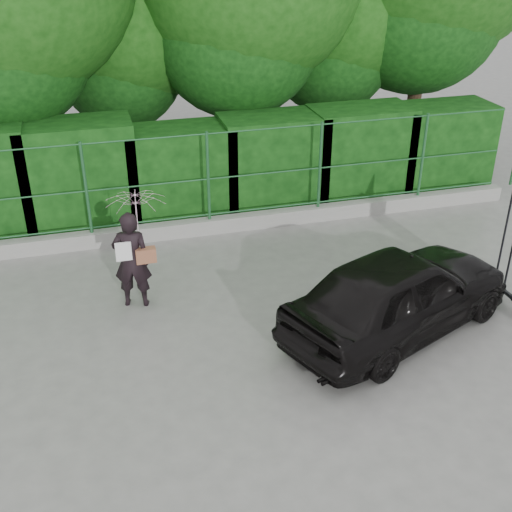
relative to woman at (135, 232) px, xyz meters
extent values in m
plane|color=gray|center=(1.23, -2.23, -1.28)|extent=(80.00, 80.00, 0.00)
cube|color=#9E9E99|center=(1.23, 2.27, -1.13)|extent=(14.00, 0.25, 0.30)
cylinder|color=#20572E|center=(-0.67, 2.27, -0.08)|extent=(0.06, 0.06, 1.80)
cylinder|color=#20572E|center=(1.63, 2.27, -0.08)|extent=(0.06, 0.06, 1.80)
cylinder|color=#20572E|center=(3.93, 2.27, -0.08)|extent=(0.06, 0.06, 1.80)
cylinder|color=#20572E|center=(6.23, 2.27, -0.08)|extent=(0.06, 0.06, 1.80)
cylinder|color=#20572E|center=(1.23, 2.27, -0.88)|extent=(13.60, 0.03, 0.03)
cylinder|color=#20572E|center=(1.23, 2.27, -0.13)|extent=(13.60, 0.03, 0.03)
cylinder|color=#20572E|center=(1.23, 2.27, 0.77)|extent=(13.60, 0.03, 0.03)
cube|color=black|center=(-0.77, 3.27, -0.19)|extent=(2.20, 1.20, 2.19)
cube|color=black|center=(1.23, 3.27, -0.32)|extent=(2.20, 1.20, 1.91)
cube|color=black|center=(3.23, 3.27, -0.28)|extent=(2.20, 1.20, 2.01)
cube|color=black|center=(5.23, 3.27, -0.26)|extent=(2.20, 1.20, 2.03)
cube|color=black|center=(7.23, 3.27, -0.30)|extent=(2.20, 1.20, 1.96)
cylinder|color=black|center=(-1.77, 4.97, 0.97)|extent=(0.36, 0.36, 4.50)
cylinder|color=black|center=(0.73, 6.27, 0.34)|extent=(0.36, 0.36, 3.25)
sphere|color=#14470F|center=(0.73, 6.27, 2.29)|extent=(3.90, 3.90, 3.90)
cylinder|color=black|center=(3.23, 5.27, 0.84)|extent=(0.36, 0.36, 4.25)
cylinder|color=black|center=(5.73, 5.97, 0.47)|extent=(0.36, 0.36, 3.50)
sphere|color=#14470F|center=(5.73, 5.97, 2.57)|extent=(4.20, 4.20, 4.20)
cylinder|color=black|center=(7.73, 5.57, 1.09)|extent=(0.36, 0.36, 4.75)
cylinder|color=black|center=(5.83, -1.23, -0.23)|extent=(0.04, 0.04, 1.90)
imported|color=black|center=(-0.10, -0.03, -0.46)|extent=(0.68, 0.53, 1.65)
imported|color=white|center=(0.05, 0.02, 0.23)|extent=(0.94, 0.96, 0.86)
cube|color=#92573B|center=(0.12, -0.11, -0.36)|extent=(0.32, 0.15, 0.24)
cube|color=white|center=(-0.22, -0.15, -0.23)|extent=(0.25, 0.02, 0.32)
imported|color=black|center=(3.67, -1.85, -0.61)|extent=(4.26, 3.00, 1.35)
camera|label=1|loc=(-0.58, -9.19, 4.41)|focal=45.00mm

